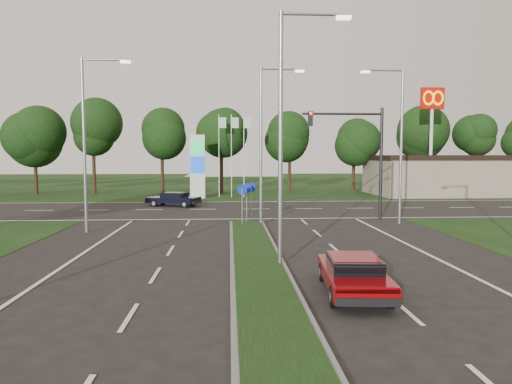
{
  "coord_description": "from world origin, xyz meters",
  "views": [
    {
      "loc": [
        -1.02,
        -10.13,
        3.96
      ],
      "look_at": [
        0.31,
        12.48,
        2.2
      ],
      "focal_mm": 32.0,
      "sensor_mm": 36.0,
      "label": 1
    }
  ],
  "objects": [
    {
      "name": "cross_road",
      "position": [
        0.0,
        24.0,
        0.0
      ],
      "size": [
        160.0,
        12.0,
        0.02
      ],
      "primitive_type": "cube",
      "color": "black",
      "rests_on": "ground"
    },
    {
      "name": "navy_sedan",
      "position": [
        -5.44,
        26.29,
        0.6
      ],
      "size": [
        4.42,
        2.93,
        1.13
      ],
      "rotation": [
        0.0,
        0.0,
        1.23
      ],
      "color": "black",
      "rests_on": "ground"
    },
    {
      "name": "traffic_signal",
      "position": [
        7.19,
        18.0,
        4.65
      ],
      "size": [
        5.1,
        0.42,
        7.0
      ],
      "color": "black",
      "rests_on": "ground"
    },
    {
      "name": "median_kerb",
      "position": [
        0.0,
        4.0,
        0.06
      ],
      "size": [
        2.0,
        26.0,
        0.12
      ],
      "primitive_type": "cube",
      "color": "slate",
      "rests_on": "ground"
    },
    {
      "name": "streetlight_left_far",
      "position": [
        -8.3,
        14.0,
        5.08
      ],
      "size": [
        2.53,
        0.22,
        9.0
      ],
      "color": "gray",
      "rests_on": "ground"
    },
    {
      "name": "treeline_far",
      "position": [
        0.1,
        39.93,
        6.83
      ],
      "size": [
        6.0,
        6.0,
        9.9
      ],
      "color": "black",
      "rests_on": "ground"
    },
    {
      "name": "median_signs",
      "position": [
        0.0,
        16.4,
        1.71
      ],
      "size": [
        1.16,
        1.76,
        2.38
      ],
      "color": "gray",
      "rests_on": "ground"
    },
    {
      "name": "mcdonalds_sign",
      "position": [
        18.0,
        31.97,
        7.99
      ],
      "size": [
        2.2,
        0.47,
        10.4
      ],
      "color": "silver",
      "rests_on": "ground"
    },
    {
      "name": "commercial_building",
      "position": [
        22.0,
        36.0,
        2.0
      ],
      "size": [
        16.0,
        9.0,
        4.0
      ],
      "primitive_type": "cube",
      "color": "gray",
      "rests_on": "ground"
    },
    {
      "name": "streetlight_right_far",
      "position": [
        8.8,
        16.0,
        5.08
      ],
      "size": [
        2.53,
        0.22,
        9.0
      ],
      "rotation": [
        0.0,
        0.0,
        3.14
      ],
      "color": "gray",
      "rests_on": "ground"
    },
    {
      "name": "streetlight_median_near",
      "position": [
        1.0,
        6.0,
        5.08
      ],
      "size": [
        2.53,
        0.22,
        9.0
      ],
      "color": "gray",
      "rests_on": "ground"
    },
    {
      "name": "red_sedan",
      "position": [
        2.56,
        2.65,
        0.59
      ],
      "size": [
        2.01,
        4.16,
        1.11
      ],
      "rotation": [
        0.0,
        0.0,
        -0.09
      ],
      "color": "maroon",
      "rests_on": "ground"
    },
    {
      "name": "verge_far",
      "position": [
        0.0,
        55.0,
        0.0
      ],
      "size": [
        160.0,
        50.0,
        0.02
      ],
      "primitive_type": "cube",
      "color": "black",
      "rests_on": "ground"
    },
    {
      "name": "ground",
      "position": [
        0.0,
        0.0,
        0.0
      ],
      "size": [
        160.0,
        160.0,
        0.0
      ],
      "primitive_type": "plane",
      "color": "black",
      "rests_on": "ground"
    },
    {
      "name": "streetlight_median_far",
      "position": [
        1.0,
        16.0,
        5.08
      ],
      "size": [
        2.53,
        0.22,
        9.0
      ],
      "color": "gray",
      "rests_on": "ground"
    },
    {
      "name": "gas_pylon",
      "position": [
        -3.79,
        33.05,
        3.2
      ],
      "size": [
        5.8,
        1.26,
        8.0
      ],
      "color": "silver",
      "rests_on": "ground"
    }
  ]
}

